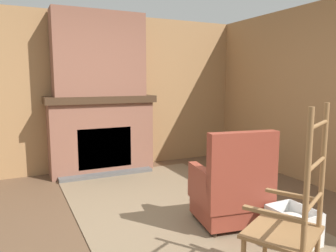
{
  "coord_description": "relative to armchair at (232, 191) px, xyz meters",
  "views": [
    {
      "loc": [
        2.85,
        -1.29,
        1.5
      ],
      "look_at": [
        -1.0,
        0.55,
        0.9
      ],
      "focal_mm": 35.0,
      "sensor_mm": 36.0,
      "label": 1
    }
  ],
  "objects": [
    {
      "name": "area_rug",
      "position": [
        -0.59,
        -0.35,
        -0.36
      ],
      "size": [
        3.69,
        2.17,
        0.01
      ],
      "color": "#7A664C",
      "rests_on": "ground"
    },
    {
      "name": "oil_lamp_vase",
      "position": [
        -2.62,
        -1.2,
        0.97
      ],
      "size": [
        0.1,
        0.1,
        0.24
      ],
      "color": "#99B29E",
      "rests_on": "fireplace_hearth"
    },
    {
      "name": "armchair",
      "position": [
        0.0,
        0.0,
        0.0
      ],
      "size": [
        0.73,
        0.79,
        1.02
      ],
      "rotation": [
        0.0,
        0.0,
        2.98
      ],
      "color": "brown",
      "rests_on": "ground"
    },
    {
      "name": "laundry_basket",
      "position": [
        0.54,
        0.3,
        -0.2
      ],
      "size": [
        0.42,
        0.34,
        0.32
      ],
      "rotation": [
        0.0,
        0.0,
        0.01
      ],
      "color": "white",
      "rests_on": "ground"
    },
    {
      "name": "wood_panel_wall_left",
      "position": [
        -2.83,
        -0.7,
        0.92
      ],
      "size": [
        0.06,
        5.75,
        2.57
      ],
      "color": "#9E7247",
      "rests_on": "ground"
    },
    {
      "name": "fireplace_hearth",
      "position": [
        -2.56,
        -0.7,
        0.26
      ],
      "size": [
        0.66,
        1.73,
        1.25
      ],
      "color": "brown",
      "rests_on": "ground"
    },
    {
      "name": "rocking_chair",
      "position": [
        1.04,
        -0.29,
        0.08
      ],
      "size": [
        0.93,
        0.79,
        1.35
      ],
      "rotation": [
        0.0,
        0.0,
        3.63
      ],
      "color": "olive",
      "rests_on": "ground"
    },
    {
      "name": "storage_case",
      "position": [
        -2.62,
        -0.43,
        0.95
      ],
      "size": [
        0.14,
        0.24,
        0.13
      ],
      "color": "brown",
      "rests_on": "fireplace_hearth"
    },
    {
      "name": "ground_plane",
      "position": [
        -0.22,
        -0.7,
        -0.37
      ],
      "size": [
        14.0,
        14.0,
        0.0
      ],
      "primitive_type": "plane",
      "color": "brown"
    },
    {
      "name": "chimney_breast",
      "position": [
        -2.57,
        -0.7,
        1.53
      ],
      "size": [
        0.4,
        1.43,
        1.3
      ],
      "color": "brown",
      "rests_on": "fireplace_hearth"
    },
    {
      "name": "firewood_stack",
      "position": [
        -1.36,
        0.92,
        -0.25
      ],
      "size": [
        0.43,
        0.48,
        0.23
      ],
      "rotation": [
        0.0,
        0.0,
        0.13
      ],
      "color": "brown",
      "rests_on": "ground"
    }
  ]
}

